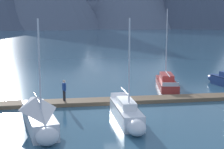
{
  "coord_description": "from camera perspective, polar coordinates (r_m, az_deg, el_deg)",
  "views": [
    {
      "loc": [
        -3.53,
        -22.76,
        6.81
      ],
      "look_at": [
        0.0,
        6.0,
        2.0
      ],
      "focal_mm": 54.43,
      "sensor_mm": 36.0,
      "label": 1
    }
  ],
  "objects": [
    {
      "name": "sailboat_mid_dock_starboard",
      "position": [
        34.55,
        9.1,
        -1.17
      ],
      "size": [
        2.72,
        7.42,
        7.73
      ],
      "color": "#B2332D",
      "rests_on": "ground"
    },
    {
      "name": "sailboat_second_berth",
      "position": [
        21.88,
        -12.2,
        -6.44
      ],
      "size": [
        3.01,
        7.31,
        6.81
      ],
      "color": "silver",
      "rests_on": "ground"
    },
    {
      "name": "sailboat_mid_dock_port",
      "position": [
        22.41,
        2.61,
        -6.62
      ],
      "size": [
        1.58,
        6.57,
        6.83
      ],
      "color": "white",
      "rests_on": "ground"
    },
    {
      "name": "person_on_dock",
      "position": [
        27.23,
        -8.05,
        -2.43
      ],
      "size": [
        0.33,
        0.57,
        1.69
      ],
      "color": "#232328",
      "rests_on": "dock"
    },
    {
      "name": "dock",
      "position": [
        27.8,
        0.5,
        -4.45
      ],
      "size": [
        29.97,
        2.92,
        0.3
      ],
      "color": "brown",
      "rests_on": "ground"
    },
    {
      "name": "mountain_east_summit",
      "position": [
        259.79,
        -0.99,
        12.3
      ],
      "size": [
        76.22,
        76.22,
        37.66
      ],
      "color": "slate",
      "rests_on": "ground"
    },
    {
      "name": "ground_plane",
      "position": [
        24.02,
        1.76,
        -7.05
      ],
      "size": [
        700.0,
        700.0,
        0.0
      ],
      "primitive_type": "plane",
      "color": "#335B75"
    }
  ]
}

